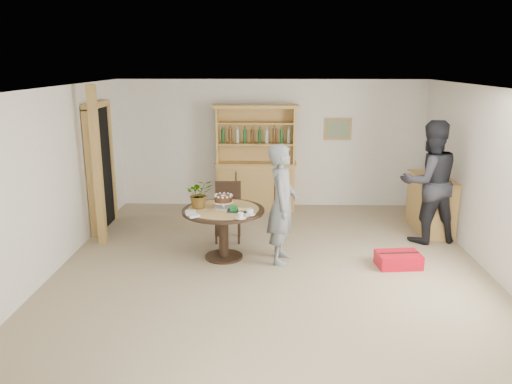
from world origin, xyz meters
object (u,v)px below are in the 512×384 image
object	(u,v)px
dining_table	(223,219)
red_suitcase	(398,260)
adult_person	(429,182)
dining_chair	(228,207)
teen_boy	(282,204)
sideboard	(431,204)
hutch	(256,174)

from	to	relation	value
dining_table	red_suitcase	distance (m)	2.57
dining_table	adult_person	distance (m)	3.33
adult_person	red_suitcase	bearing A→B (deg)	45.71
dining_table	dining_chair	size ratio (longest dim) A/B	1.27
dining_chair	teen_boy	world-z (taller)	teen_boy
dining_table	teen_boy	bearing A→B (deg)	-6.71
sideboard	dining_table	bearing A→B (deg)	-158.40
sideboard	dining_table	world-z (taller)	sideboard
dining_chair	sideboard	bearing A→B (deg)	6.85
adult_person	teen_boy	bearing A→B (deg)	9.70
sideboard	red_suitcase	distance (m)	1.91
adult_person	red_suitcase	world-z (taller)	adult_person
hutch	sideboard	bearing A→B (deg)	-22.21
hutch	red_suitcase	bearing A→B (deg)	-53.63
dining_table	teen_boy	xyz separation A→B (m)	(0.85, -0.10, 0.26)
sideboard	adult_person	xyz separation A→B (m)	(-0.24, -0.54, 0.51)
dining_chair	red_suitcase	bearing A→B (deg)	-25.39
hutch	red_suitcase	xyz separation A→B (m)	(2.11, -2.86, -0.59)
hutch	dining_table	world-z (taller)	hutch
dining_table	dining_chair	world-z (taller)	dining_chair
sideboard	dining_chair	world-z (taller)	dining_chair
dining_chair	hutch	bearing A→B (deg)	75.24
sideboard	red_suitcase	size ratio (longest dim) A/B	1.98
hutch	dining_table	size ratio (longest dim) A/B	1.70
dining_table	red_suitcase	world-z (taller)	dining_table
hutch	adult_person	bearing A→B (deg)	-32.42
hutch	teen_boy	size ratio (longest dim) A/B	1.18
dining_table	adult_person	xyz separation A→B (m)	(3.20, 0.83, 0.38)
sideboard	teen_boy	world-z (taller)	teen_boy
dining_table	red_suitcase	xyz separation A→B (m)	(2.51, -0.26, -0.50)
sideboard	teen_boy	distance (m)	3.00
adult_person	red_suitcase	xyz separation A→B (m)	(-0.69, -1.09, -0.88)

